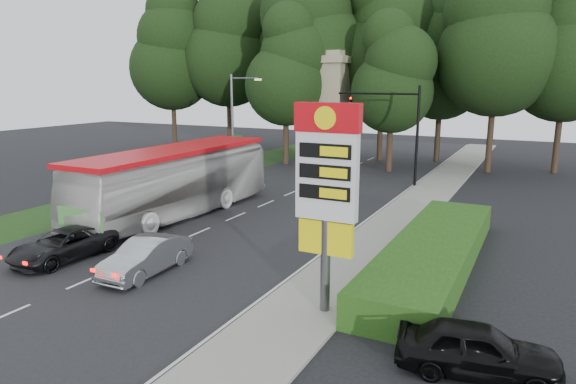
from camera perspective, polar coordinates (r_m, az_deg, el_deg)
The scene contains 23 objects.
ground at distance 21.07m, azimuth -22.36°, elevation -9.54°, with size 120.00×120.00×0.00m, color black.
road_surface at distance 29.82m, azimuth -4.81°, elevation -2.34°, with size 14.00×80.00×0.02m, color black.
sidewalk_right at distance 26.50m, azimuth 11.11°, elevation -4.28°, with size 3.00×80.00×0.12m, color gray.
grass_verge_left at distance 39.98m, azimuth -11.95°, elevation 1.18°, with size 5.00×50.00×0.02m, color #193814.
hedge at distance 21.98m, azimuth 15.86°, elevation -6.51°, with size 3.00×14.00×1.20m, color #234412.
gas_station_pylon at distance 16.01m, azimuth 4.32°, elevation 1.27°, with size 2.10×0.45×6.85m.
traffic_signal_mast at distance 37.86m, azimuth 12.28°, elevation 7.69°, with size 6.10×0.35×7.20m.
streetlight_signs at distance 41.17m, azimuth -5.95°, elevation 7.92°, with size 2.75×0.98×8.00m.
monument at distance 45.95m, azimuth 4.84°, elevation 9.21°, with size 3.00×3.00×10.05m.
tree_far_west at distance 58.89m, azimuth -12.88°, elevation 15.04°, with size 8.96×8.96×17.60m.
tree_west_mid at distance 57.02m, azimuth -6.74°, elevation 16.37°, with size 9.80×9.80×19.25m.
tree_west_near at distance 55.64m, azimuth -0.17°, elevation 14.83°, with size 8.40×8.40×16.50m.
tree_center_left at distance 50.03m, azimuth 3.00°, elevation 17.41°, with size 10.08×10.08×19.80m.
tree_center_right at distance 49.74m, azimuth 10.56°, elevation 16.10°, with size 9.24×9.24×18.15m.
tree_east_near at distance 50.44m, azimuth 16.79°, elevation 14.22°, with size 8.12×8.12×15.95m.
tree_east_mid at distance 45.90m, azimuth 22.38°, elevation 16.18°, with size 9.52×9.52×18.70m.
tree_far_east at distance 47.64m, azimuth 28.66°, elevation 14.23°, with size 8.68×8.68×17.05m.
tree_monument_left at distance 46.65m, azimuth -0.25°, elevation 13.69°, with size 7.28×7.28×14.30m.
tree_monument_right at distance 43.64m, azimuth 11.53°, elevation 12.67°, with size 6.72×6.72×13.20m.
transit_bus at distance 29.49m, azimuth -12.38°, elevation 1.06°, with size 3.22×13.77×3.84m, color silver.
sedan_silver at distance 21.17m, azimuth -15.50°, elevation -6.91°, with size 1.49×4.29×1.41m, color #A1A5A8.
suv_charcoal at distance 23.99m, azimuth -23.70°, elevation -5.40°, with size 2.14×4.64×1.29m, color black.
parked_car_black at distance 14.69m, azimuth 20.29°, elevation -16.07°, with size 1.66×4.12×1.40m, color black.
Camera 1 is at (15.19, -12.55, 7.48)m, focal length 32.00 mm.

